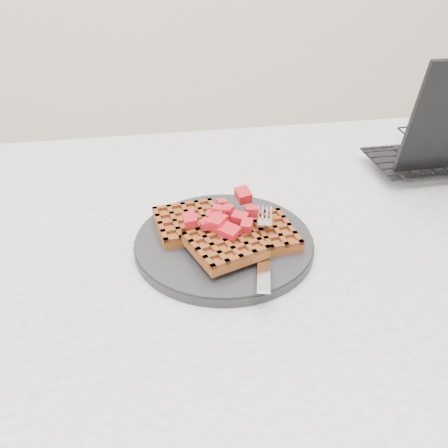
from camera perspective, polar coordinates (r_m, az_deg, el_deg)
name	(u,v)px	position (r m, az deg, el deg)	size (l,w,h in m)	color
table	(260,291)	(0.81, 4.14, -7.60)	(1.20, 0.80, 0.75)	silver
plate	(224,243)	(0.71, 0.00, -2.17)	(0.25, 0.25, 0.02)	black
waffles	(225,233)	(0.69, 0.07, -1.05)	(0.20, 0.18, 0.03)	brown
strawberry_pile	(224,215)	(0.68, 0.00, 0.99)	(0.15, 0.15, 0.02)	#99000D
fork	(264,247)	(0.67, 4.58, -2.69)	(0.02, 0.18, 0.02)	silver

